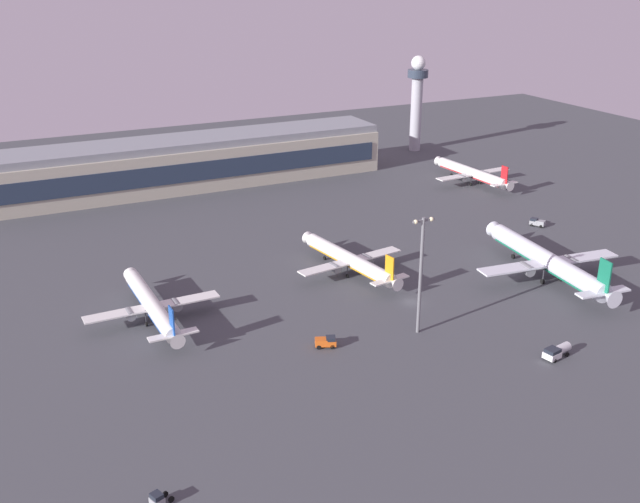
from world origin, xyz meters
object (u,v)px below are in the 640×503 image
airplane_near_gate (548,261)px  fuel_truck (557,351)px  control_tower (417,96)px  airplane_far_stand (152,306)px  apron_light_west (421,268)px  maintenance_van (326,342)px  baggage_tractor (537,222)px  airplane_terminal_side (350,260)px  pushback_tug (158,499)px  airplane_mid_apron (473,173)px

airplane_near_gate → fuel_truck: airplane_near_gate is taller
airplane_near_gate → fuel_truck: size_ratio=7.18×
control_tower → airplane_far_stand: (-132.28, -104.38, -17.89)m
airplane_near_gate → apron_light_west: size_ratio=1.90×
airplane_near_gate → maintenance_van: airplane_near_gate is taller
airplane_far_stand → baggage_tractor: 114.58m
airplane_near_gate → airplane_terminal_side: bearing=156.2°
control_tower → airplane_far_stand: 169.45m
apron_light_west → control_tower: bearing=57.5°
baggage_tractor → pushback_tug: bearing=177.3°
airplane_far_stand → control_tower: bearing=37.0°
maintenance_van → baggage_tractor: (86.18, 37.43, 0.00)m
fuel_truck → apron_light_west: apron_light_west is taller
control_tower → baggage_tractor: size_ratio=8.13×
baggage_tractor → fuel_truck: 77.38m
baggage_tractor → airplane_far_stand: bearing=154.9°
control_tower → baggage_tractor: control_tower is taller
airplane_near_gate → pushback_tug: 110.31m
airplane_terminal_side → apron_light_west: size_ratio=1.49×
apron_light_west → airplane_far_stand: bearing=148.8°
maintenance_van → airplane_mid_apron: bearing=153.1°
airplane_mid_apron → baggage_tractor: (-9.65, -43.59, -2.48)m
baggage_tractor → control_tower: bearing=48.2°
airplane_near_gate → apron_light_west: apron_light_west is taller
airplane_mid_apron → apron_light_west: 113.53m
control_tower → maintenance_van: 168.45m
control_tower → fuel_truck: 168.65m
airplane_near_gate → airplane_far_stand: airplane_near_gate is taller
control_tower → fuel_truck: bearing=-113.4°
control_tower → apron_light_west: size_ratio=1.49×
airplane_terminal_side → baggage_tractor: airplane_terminal_side is taller
airplane_terminal_side → pushback_tug: (-62.89, -60.97, -2.52)m
control_tower → maintenance_van: control_tower is taller
airplane_mid_apron → baggage_tractor: bearing=-105.9°
airplane_mid_apron → pushback_tug: (-137.20, -111.53, -2.59)m
airplane_near_gate → control_tower: bearing=77.2°
control_tower → airplane_near_gate: size_ratio=0.78×
airplane_far_stand → fuel_truck: (65.77, -49.28, -2.21)m
airplane_far_stand → airplane_mid_apron: size_ratio=0.98×
airplane_far_stand → fuel_truck: size_ratio=5.59×
airplane_near_gate → baggage_tractor: airplane_near_gate is taller
pushback_tug → fuel_truck: 79.67m
control_tower → airplane_terminal_side: 131.25m
airplane_far_stand → apron_light_west: apron_light_west is taller
airplane_far_stand → pushback_tug: size_ratio=10.53×
airplane_near_gate → airplane_terminal_side: 47.03m
control_tower → airplane_near_gate: bearing=-108.8°
airplane_terminal_side → pushback_tug: 87.63m
control_tower → pushback_tug: bearing=-132.2°
maintenance_van → baggage_tractor: bearing=136.3°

